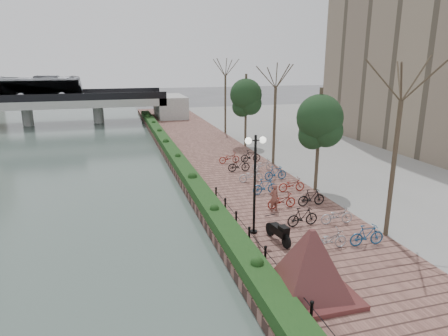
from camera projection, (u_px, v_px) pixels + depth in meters
name	position (u px, v px, depth m)	size (l,w,h in m)	color
ground	(240.00, 292.00, 15.37)	(220.00, 220.00, 0.00)	#59595B
promenade	(220.00, 165.00, 32.59)	(8.00, 75.00, 0.50)	brown
inland_pavement	(387.00, 153.00, 36.79)	(24.00, 75.00, 0.50)	gray
hedge	(174.00, 154.00, 33.87)	(1.10, 56.00, 0.60)	black
chain_fence	(257.00, 245.00, 17.37)	(0.10, 14.10, 0.70)	black
granite_monument	(311.00, 262.00, 14.07)	(4.73, 4.73, 2.48)	#401C1B
lamppost	(255.00, 163.00, 18.49)	(1.02, 0.32, 4.82)	black
motorcycle	(278.00, 231.00, 18.32)	(0.54, 1.74, 1.09)	black
pedestrian	(274.00, 198.00, 21.96)	(0.56, 0.37, 1.54)	brown
bicycle_parking	(279.00, 186.00, 25.02)	(2.40, 17.32, 1.00)	#A5A5AA
street_trees	(293.00, 131.00, 28.26)	(3.20, 37.12, 6.80)	#3D3124
bridge	(29.00, 100.00, 52.37)	(36.00, 10.77, 6.50)	#979792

